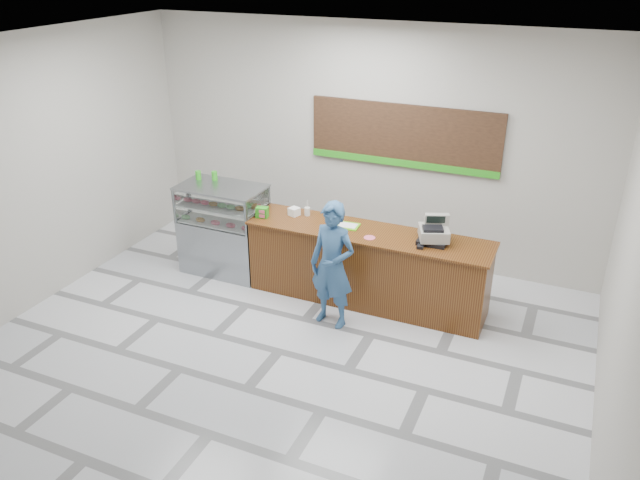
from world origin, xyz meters
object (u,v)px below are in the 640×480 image
at_px(sales_counter, 367,267).
at_px(cash_register, 434,233).
at_px(serving_tray, 347,226).
at_px(display_case, 224,228).
at_px(customer, 332,265).

bearing_deg(sales_counter, cash_register, 3.00).
xyz_separation_m(cash_register, serving_tray, (-1.17, 0.01, -0.12)).
height_order(sales_counter, serving_tray, serving_tray).
relative_size(cash_register, serving_tray, 1.40).
distance_m(display_case, cash_register, 3.11).
distance_m(cash_register, customer, 1.34).
bearing_deg(cash_register, customer, -166.92).
bearing_deg(customer, sales_counter, 80.85).
bearing_deg(cash_register, sales_counter, 161.52).
relative_size(display_case, cash_register, 2.77).
xyz_separation_m(sales_counter, customer, (-0.22, -0.69, 0.31)).
distance_m(sales_counter, customer, 0.79).
relative_size(sales_counter, serving_tray, 9.50).
distance_m(serving_tray, customer, 0.78).
distance_m(cash_register, serving_tray, 1.18).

